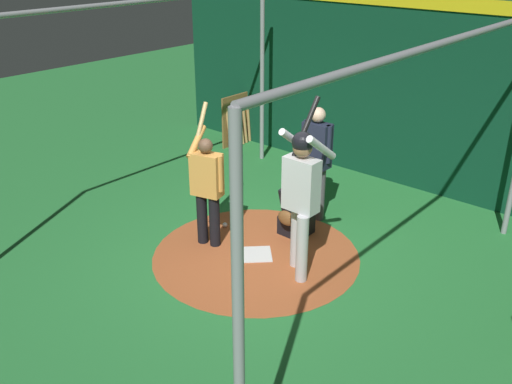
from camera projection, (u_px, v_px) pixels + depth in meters
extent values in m
plane|color=#287A38|center=(256.00, 255.00, 7.73)|extent=(25.67, 25.67, 0.00)
cylinder|color=#AD562D|center=(256.00, 255.00, 7.73)|extent=(2.82, 2.82, 0.01)
cube|color=white|center=(256.00, 254.00, 7.72)|extent=(0.59, 0.59, 0.01)
cylinder|color=#BCBCC0|center=(302.00, 249.00, 6.98)|extent=(0.15, 0.15, 0.91)
cylinder|color=#BCBCC0|center=(296.00, 235.00, 7.31)|extent=(0.15, 0.15, 0.91)
cube|color=silver|center=(301.00, 185.00, 6.82)|extent=(0.22, 0.44, 0.68)
cylinder|color=silver|center=(321.00, 148.00, 6.57)|extent=(0.55, 0.09, 0.42)
cylinder|color=silver|center=(294.00, 140.00, 6.80)|extent=(0.55, 0.09, 0.42)
sphere|color=#9E704C|center=(303.00, 148.00, 6.62)|extent=(0.23, 0.23, 0.23)
sphere|color=black|center=(303.00, 142.00, 6.60)|extent=(0.26, 0.26, 0.26)
cylinder|color=black|center=(305.00, 129.00, 6.79)|extent=(0.54, 0.06, 0.73)
cube|color=black|center=(296.00, 224.00, 8.24)|extent=(0.40, 0.40, 0.29)
cube|color=black|center=(295.00, 203.00, 8.07)|extent=(0.31, 0.40, 0.47)
sphere|color=beige|center=(295.00, 182.00, 7.92)|extent=(0.22, 0.22, 0.22)
cube|color=gray|center=(291.00, 185.00, 7.85)|extent=(0.03, 0.20, 0.20)
ellipsoid|color=brown|center=(286.00, 218.00, 7.89)|extent=(0.12, 0.28, 0.22)
cylinder|color=#4C4C51|center=(320.00, 194.00, 8.54)|extent=(0.15, 0.15, 0.85)
cylinder|color=#4C4C51|center=(309.00, 190.00, 8.66)|extent=(0.15, 0.15, 0.85)
cube|color=#1E2338|center=(317.00, 145.00, 8.29)|extent=(0.22, 0.42, 0.67)
cylinder|color=#1E2338|center=(328.00, 144.00, 8.15)|extent=(0.09, 0.09, 0.57)
cylinder|color=#1E2338|center=(306.00, 138.00, 8.39)|extent=(0.09, 0.09, 0.57)
sphere|color=beige|center=(318.00, 115.00, 8.10)|extent=(0.22, 0.22, 0.22)
cylinder|color=black|center=(215.00, 221.00, 7.83)|extent=(0.15, 0.15, 0.76)
cylinder|color=black|center=(202.00, 218.00, 7.91)|extent=(0.15, 0.15, 0.76)
cube|color=#E39A46|center=(207.00, 174.00, 7.59)|extent=(0.32, 0.46, 0.60)
cylinder|color=#E39A46|center=(220.00, 174.00, 7.49)|extent=(0.09, 0.09, 0.51)
cylinder|color=#E39A46|center=(196.00, 142.00, 7.58)|extent=(0.45, 0.20, 0.39)
sphere|color=brown|center=(205.00, 146.00, 7.42)|extent=(0.20, 0.20, 0.20)
cylinder|color=tan|center=(199.00, 132.00, 7.60)|extent=(0.46, 0.18, 0.74)
cube|color=#0C3D26|center=(395.00, 90.00, 9.54)|extent=(0.20, 9.67, 3.21)
cube|color=yellow|center=(401.00, 0.00, 8.86)|extent=(0.03, 9.48, 0.20)
cylinder|color=gray|center=(262.00, 79.00, 10.45)|extent=(0.08, 0.08, 3.14)
cylinder|color=gray|center=(239.00, 339.00, 3.71)|extent=(0.08, 0.08, 3.14)
cylinder|color=gray|center=(129.00, 3.00, 7.82)|extent=(5.74, 0.07, 0.07)
cylinder|color=gray|center=(454.00, 40.00, 5.03)|extent=(5.74, 0.07, 0.07)
cube|color=olive|center=(242.00, 118.00, 11.78)|extent=(1.18, 0.04, 1.05)
cylinder|color=tan|center=(260.00, 117.00, 12.11)|extent=(0.06, 0.14, 0.89)
cylinder|color=black|center=(256.00, 117.00, 12.02)|extent=(0.06, 0.16, 0.92)
cylinder|color=tan|center=(252.00, 121.00, 11.96)|extent=(0.06, 0.19, 0.82)
cylinder|color=tan|center=(249.00, 121.00, 11.86)|extent=(0.06, 0.13, 0.88)
cylinder|color=tan|center=(245.00, 123.00, 11.79)|extent=(0.06, 0.16, 0.83)
cylinder|color=tan|center=(241.00, 124.00, 11.70)|extent=(0.06, 0.19, 0.85)
cylinder|color=tan|center=(237.00, 124.00, 11.61)|extent=(0.06, 0.15, 0.92)
cylinder|color=tan|center=(233.00, 126.00, 11.53)|extent=(0.06, 0.16, 0.89)
cylinder|color=tan|center=(229.00, 128.00, 11.46)|extent=(0.06, 0.17, 0.84)
sphere|color=white|center=(225.00, 225.00, 8.44)|extent=(0.07, 0.07, 0.07)
sphere|color=white|center=(213.00, 231.00, 8.26)|extent=(0.07, 0.07, 0.07)
sphere|color=white|center=(280.00, 226.00, 8.42)|extent=(0.07, 0.07, 0.07)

